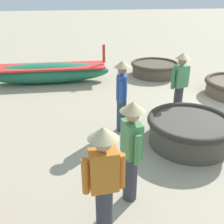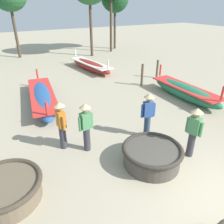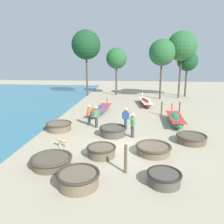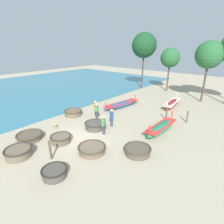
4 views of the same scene
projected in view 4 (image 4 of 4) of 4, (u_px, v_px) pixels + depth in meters
The scene contains 24 objects.
ground_plane at pixel (82, 139), 13.62m from camera, with size 80.00×80.00×0.00m, color tan.
sea at pixel (22, 90), 28.38m from camera, with size 28.00×52.00×0.10m, color teal.
coracle_far_right at pixel (92, 149), 11.88m from camera, with size 1.94×1.94×0.49m.
coracle_beside_post at pixel (54, 172), 9.64m from camera, with size 1.43×1.43×0.53m.
coracle_far_left at pixel (30, 136), 13.55m from camera, with size 1.98×1.98×0.49m.
coracle_nearest at pixel (73, 113), 18.18m from camera, with size 1.83×1.83×0.58m.
coracle_front_right at pixel (61, 138), 13.13m from camera, with size 1.57×1.57×0.55m.
coracle_front_left at pixel (138, 150), 11.70m from camera, with size 1.84×1.84×0.50m.
coracle_weathered at pixel (18, 152), 11.39m from camera, with size 1.75×1.75×0.61m.
coracle_upturned at pixel (95, 125), 15.27m from camera, with size 1.81×1.81×0.60m.
long_boat_red_hull at pixel (122, 104), 20.69m from camera, with size 1.80×5.34×1.07m.
long_boat_white_hull at pixel (172, 103), 20.96m from camera, with size 1.52×4.81×1.17m.
long_boat_green_hull at pixel (161, 128), 14.68m from camera, with size 1.10×4.39×1.29m.
fisherman_crouching at pixel (112, 116), 15.48m from camera, with size 0.51×0.36×1.67m.
fisherman_hauling at pixel (97, 110), 17.04m from camera, with size 0.52×0.36×1.67m.
fisherman_standing_right at pixel (96, 107), 17.78m from camera, with size 0.36×0.53×1.67m.
fisherman_standing_left at pixel (104, 124), 14.05m from camera, with size 0.36×0.51×1.67m.
dog at pixel (54, 124), 15.32m from camera, with size 0.69×0.22×0.55m.
mooring_post_inland at pixel (166, 114), 16.91m from camera, with size 0.14×0.14×1.28m, color brown.
mooring_post_shoreline at pixel (50, 150), 11.02m from camera, with size 0.14×0.14×1.34m, color brown.
mooring_post_mid_beach at pixel (187, 117), 16.39m from camera, with size 0.14×0.14×1.15m, color brown.
tree_tall_back at pixel (210, 55), 20.80m from camera, with size 3.28×3.28×7.47m.
tree_leftmost at pixel (170, 58), 26.45m from camera, with size 2.89×2.89×6.58m.
tree_rightmost at pixel (144, 45), 27.44m from camera, with size 3.88×3.88×8.84m.
Camera 4 is at (9.56, -7.58, 6.83)m, focal length 28.00 mm.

